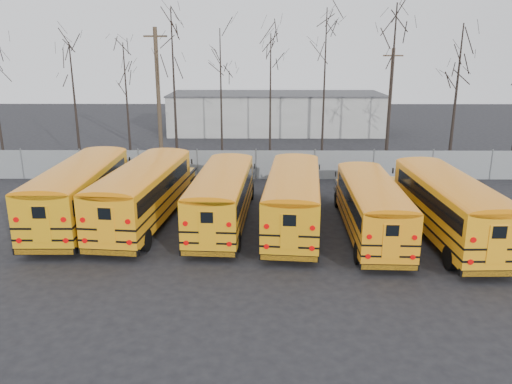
{
  "coord_description": "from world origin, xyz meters",
  "views": [
    {
      "loc": [
        0.22,
        -21.16,
        8.66
      ],
      "look_at": [
        0.06,
        3.25,
        1.6
      ],
      "focal_mm": 35.0,
      "sensor_mm": 36.0,
      "label": 1
    }
  ],
  "objects_px": {
    "bus_d": "(293,195)",
    "bus_e": "(371,203)",
    "bus_c": "(222,193)",
    "bus_f": "(448,202)",
    "utility_pole_right": "(390,103)",
    "bus_b": "(145,189)",
    "utility_pole_left": "(158,93)",
    "bus_a": "(81,187)"
  },
  "relations": [
    {
      "from": "bus_e",
      "to": "utility_pole_right",
      "type": "bearing_deg",
      "value": 76.04
    },
    {
      "from": "bus_b",
      "to": "bus_e",
      "type": "relative_size",
      "value": 1.12
    },
    {
      "from": "bus_b",
      "to": "bus_e",
      "type": "xyz_separation_m",
      "value": [
        11.06,
        -1.76,
        -0.19
      ]
    },
    {
      "from": "bus_e",
      "to": "utility_pole_right",
      "type": "relative_size",
      "value": 1.17
    },
    {
      "from": "bus_e",
      "to": "bus_f",
      "type": "bearing_deg",
      "value": -1.48
    },
    {
      "from": "bus_f",
      "to": "bus_a",
      "type": "bearing_deg",
      "value": 171.83
    },
    {
      "from": "bus_d",
      "to": "bus_e",
      "type": "bearing_deg",
      "value": -10.71
    },
    {
      "from": "utility_pole_left",
      "to": "bus_d",
      "type": "bearing_deg",
      "value": -58.05
    },
    {
      "from": "bus_b",
      "to": "bus_e",
      "type": "distance_m",
      "value": 11.2
    },
    {
      "from": "bus_b",
      "to": "bus_c",
      "type": "bearing_deg",
      "value": 1.05
    },
    {
      "from": "utility_pole_right",
      "to": "bus_f",
      "type": "bearing_deg",
      "value": -82.21
    },
    {
      "from": "bus_b",
      "to": "utility_pole_left",
      "type": "bearing_deg",
      "value": 103.82
    },
    {
      "from": "bus_e",
      "to": "utility_pole_left",
      "type": "bearing_deg",
      "value": 129.56
    },
    {
      "from": "bus_f",
      "to": "utility_pole_right",
      "type": "xyz_separation_m",
      "value": [
        1.56,
        17.75,
        2.66
      ]
    },
    {
      "from": "bus_d",
      "to": "utility_pole_left",
      "type": "height_order",
      "value": "utility_pole_left"
    },
    {
      "from": "bus_e",
      "to": "bus_a",
      "type": "bearing_deg",
      "value": 174.57
    },
    {
      "from": "bus_d",
      "to": "bus_f",
      "type": "distance_m",
      "value": 7.2
    },
    {
      "from": "utility_pole_right",
      "to": "utility_pole_left",
      "type": "bearing_deg",
      "value": -166.33
    },
    {
      "from": "bus_c",
      "to": "utility_pole_right",
      "type": "height_order",
      "value": "utility_pole_right"
    },
    {
      "from": "bus_c",
      "to": "bus_f",
      "type": "distance_m",
      "value": 10.72
    },
    {
      "from": "bus_b",
      "to": "bus_c",
      "type": "xyz_separation_m",
      "value": [
        3.95,
        -0.34,
        -0.12
      ]
    },
    {
      "from": "bus_d",
      "to": "utility_pole_right",
      "type": "bearing_deg",
      "value": 67.98
    },
    {
      "from": "bus_c",
      "to": "bus_e",
      "type": "relative_size",
      "value": 1.05
    },
    {
      "from": "bus_c",
      "to": "bus_e",
      "type": "xyz_separation_m",
      "value": [
        7.1,
        -1.42,
        -0.07
      ]
    },
    {
      "from": "bus_a",
      "to": "bus_d",
      "type": "height_order",
      "value": "bus_a"
    },
    {
      "from": "utility_pole_left",
      "to": "utility_pole_right",
      "type": "xyz_separation_m",
      "value": [
        18.26,
        0.27,
        -0.79
      ]
    },
    {
      "from": "bus_c",
      "to": "bus_d",
      "type": "bearing_deg",
      "value": -2.29
    },
    {
      "from": "bus_b",
      "to": "bus_c",
      "type": "relative_size",
      "value": 1.07
    },
    {
      "from": "bus_d",
      "to": "bus_e",
      "type": "xyz_separation_m",
      "value": [
        3.59,
        -1.05,
        -0.1
      ]
    },
    {
      "from": "bus_b",
      "to": "utility_pole_right",
      "type": "height_order",
      "value": "utility_pole_right"
    },
    {
      "from": "bus_a",
      "to": "bus_b",
      "type": "distance_m",
      "value": 3.27
    },
    {
      "from": "bus_d",
      "to": "utility_pole_left",
      "type": "distance_m",
      "value": 19.16
    },
    {
      "from": "bus_f",
      "to": "utility_pole_right",
      "type": "distance_m",
      "value": 18.01
    },
    {
      "from": "bus_a",
      "to": "bus_f",
      "type": "height_order",
      "value": "bus_a"
    },
    {
      "from": "utility_pole_right",
      "to": "bus_d",
      "type": "bearing_deg",
      "value": -104.87
    },
    {
      "from": "bus_f",
      "to": "utility_pole_left",
      "type": "distance_m",
      "value": 24.41
    },
    {
      "from": "bus_b",
      "to": "bus_e",
      "type": "height_order",
      "value": "bus_b"
    },
    {
      "from": "bus_a",
      "to": "bus_c",
      "type": "xyz_separation_m",
      "value": [
        7.22,
        -0.48,
        -0.14
      ]
    },
    {
      "from": "bus_e",
      "to": "bus_f",
      "type": "xyz_separation_m",
      "value": [
        3.49,
        -0.22,
        0.14
      ]
    },
    {
      "from": "bus_c",
      "to": "utility_pole_left",
      "type": "height_order",
      "value": "utility_pole_left"
    },
    {
      "from": "bus_c",
      "to": "utility_pole_left",
      "type": "xyz_separation_m",
      "value": [
        -6.1,
        15.83,
        3.53
      ]
    },
    {
      "from": "bus_b",
      "to": "bus_f",
      "type": "xyz_separation_m",
      "value": [
        14.55,
        -1.98,
        -0.04
      ]
    }
  ]
}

